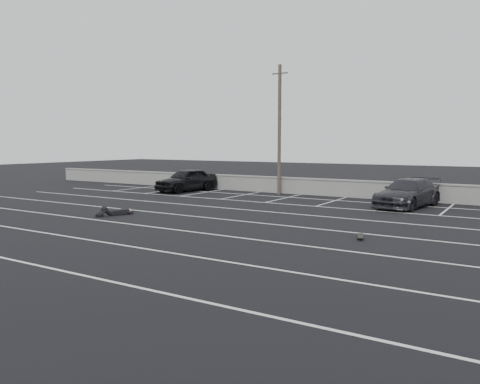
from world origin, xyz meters
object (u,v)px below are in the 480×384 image
Objects in this scene: car_left at (186,180)px; person at (121,210)px; car_right at (407,193)px; skateboard at (360,237)px; utility_pole at (279,129)px.

person is (3.97, -9.92, -0.56)m from car_left.
car_left is 0.93× the size of car_right.
car_left is at bearing 130.09° from skateboard.
car_right is 2.07× the size of person.
car_left reaches higher than person.
utility_pole is at bearing 110.72° from skateboard.
person is 3.28× the size of skateboard.
utility_pole is 14.79m from skateboard.
car_right is 14.38m from person.
skateboard is (11.09, 0.39, -0.16)m from person.
car_right is at bearing 75.14° from skateboard.
car_left is at bearing -169.91° from car_right.
person is at bearing 164.43° from skateboard.
utility_pole is 3.41× the size of person.
car_left is 7.28m from utility_pole.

